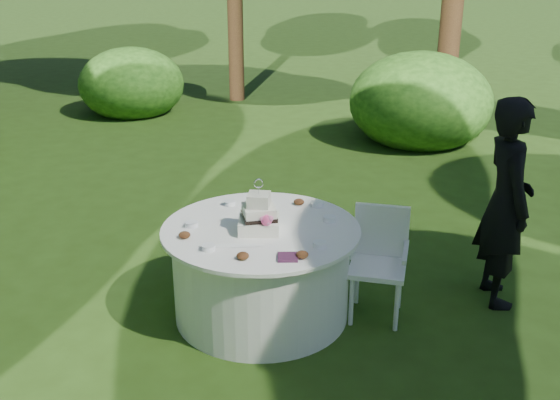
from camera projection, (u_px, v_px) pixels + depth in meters
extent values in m
plane|color=#243E11|center=(262.00, 313.00, 5.38)|extent=(80.00, 80.00, 0.00)
cube|color=#4A203E|center=(288.00, 257.00, 4.60)|extent=(0.14, 0.14, 0.02)
ellipsoid|color=white|center=(231.00, 246.00, 4.78)|extent=(0.48, 0.07, 0.01)
imported|color=black|center=(506.00, 203.00, 5.30)|extent=(0.42, 0.64, 1.75)
cylinder|color=white|center=(261.00, 273.00, 5.25)|extent=(1.40, 1.40, 0.74)
cylinder|color=white|center=(261.00, 229.00, 5.11)|extent=(1.56, 1.56, 0.03)
cube|color=white|center=(259.00, 224.00, 5.04)|extent=(0.32, 0.32, 0.10)
cube|color=silver|center=(259.00, 212.00, 5.00)|extent=(0.27, 0.27, 0.10)
cube|color=white|center=(259.00, 200.00, 4.97)|extent=(0.19, 0.19, 0.10)
cube|color=black|center=(259.00, 216.00, 5.02)|extent=(0.29, 0.29, 0.03)
sphere|color=#F5488A|center=(266.00, 221.00, 4.89)|extent=(0.08, 0.08, 0.08)
cylinder|color=silver|center=(259.00, 191.00, 4.94)|extent=(0.01, 0.01, 0.05)
torus|color=silver|center=(259.00, 183.00, 4.92)|extent=(0.08, 0.02, 0.08)
cube|color=white|center=(378.00, 268.00, 5.19)|extent=(0.53, 0.53, 0.04)
cube|color=white|center=(382.00, 230.00, 5.28)|extent=(0.43, 0.15, 0.44)
cylinder|color=white|center=(351.00, 301.00, 5.15)|extent=(0.04, 0.04, 0.42)
cylinder|color=white|center=(397.00, 307.00, 5.07)|extent=(0.04, 0.04, 0.42)
cylinder|color=silver|center=(357.00, 280.00, 5.47)|extent=(0.04, 0.04, 0.42)
cylinder|color=white|center=(400.00, 285.00, 5.39)|extent=(0.04, 0.04, 0.42)
cube|color=white|center=(352.00, 247.00, 5.17)|extent=(0.13, 0.39, 0.04)
cube|color=silver|center=(405.00, 252.00, 5.08)|extent=(0.13, 0.39, 0.04)
cylinder|color=white|center=(208.00, 248.00, 4.72)|extent=(0.10, 0.10, 0.04)
cylinder|color=white|center=(192.00, 224.00, 5.11)|extent=(0.10, 0.10, 0.04)
cylinder|color=white|center=(320.00, 244.00, 4.77)|extent=(0.10, 0.10, 0.04)
cylinder|color=white|center=(330.00, 219.00, 5.21)|extent=(0.10, 0.10, 0.04)
cylinder|color=white|center=(317.00, 204.00, 5.51)|extent=(0.10, 0.10, 0.04)
cylinder|color=white|center=(229.00, 203.00, 5.53)|extent=(0.10, 0.10, 0.04)
ellipsoid|color=#562D16|center=(302.00, 255.00, 4.60)|extent=(0.09, 0.09, 0.05)
ellipsoid|color=#562D16|center=(243.00, 256.00, 4.59)|extent=(0.09, 0.09, 0.05)
ellipsoid|color=#562D16|center=(299.00, 202.00, 5.54)|extent=(0.09, 0.09, 0.05)
ellipsoid|color=#562D16|center=(185.00, 235.00, 4.91)|extent=(0.09, 0.09, 0.05)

